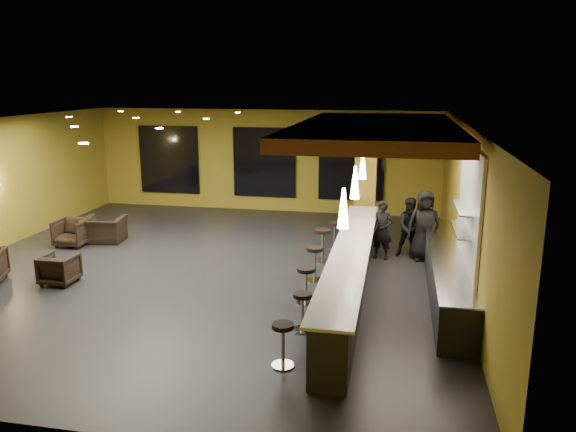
% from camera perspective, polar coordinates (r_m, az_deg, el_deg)
% --- Properties ---
extents(floor, '(12.00, 13.00, 0.10)m').
position_cam_1_polar(floor, '(13.87, -8.58, -5.53)').
color(floor, black).
rests_on(floor, ground).
extents(ceiling, '(12.00, 13.00, 0.10)m').
position_cam_1_polar(ceiling, '(13.14, -9.14, 9.47)').
color(ceiling, black).
extents(wall_back, '(12.00, 0.10, 3.50)m').
position_cam_1_polar(wall_back, '(19.58, -2.34, 5.65)').
color(wall_back, olive).
rests_on(wall_back, floor).
extents(wall_front, '(12.00, 0.10, 3.50)m').
position_cam_1_polar(wall_front, '(7.81, -25.47, -8.12)').
color(wall_front, olive).
rests_on(wall_front, floor).
extents(wall_right, '(0.10, 13.00, 3.50)m').
position_cam_1_polar(wall_right, '(12.70, 17.78, 0.62)').
color(wall_right, olive).
rests_on(wall_right, floor).
extents(wood_soffit, '(3.60, 8.00, 0.28)m').
position_cam_1_polar(wood_soffit, '(13.36, 8.97, 8.72)').
color(wood_soffit, '#984F2C').
rests_on(wood_soffit, ceiling).
extents(window_left, '(2.20, 0.06, 2.40)m').
position_cam_1_polar(window_left, '(20.58, -11.98, 5.62)').
color(window_left, black).
rests_on(window_left, wall_back).
extents(window_center, '(2.20, 0.06, 2.40)m').
position_cam_1_polar(window_center, '(19.48, -2.41, 5.46)').
color(window_center, black).
rests_on(window_center, wall_back).
extents(window_right, '(2.20, 0.06, 2.40)m').
position_cam_1_polar(window_right, '(19.01, 6.45, 5.18)').
color(window_right, black).
rests_on(window_right, wall_back).
extents(tile_backsplash, '(0.06, 3.20, 2.40)m').
position_cam_1_polar(tile_backsplash, '(11.66, 17.96, 0.75)').
color(tile_backsplash, white).
rests_on(tile_backsplash, wall_right).
extents(bar_counter, '(0.60, 8.00, 1.00)m').
position_cam_1_polar(bar_counter, '(12.01, 6.39, -5.73)').
color(bar_counter, black).
rests_on(bar_counter, floor).
extents(bar_top, '(0.78, 8.10, 0.05)m').
position_cam_1_polar(bar_top, '(11.85, 6.45, -3.34)').
color(bar_top, silver).
rests_on(bar_top, bar_counter).
extents(prep_counter, '(0.70, 6.00, 0.86)m').
position_cam_1_polar(prep_counter, '(12.53, 15.77, -5.69)').
color(prep_counter, black).
rests_on(prep_counter, floor).
extents(prep_top, '(0.72, 6.00, 0.03)m').
position_cam_1_polar(prep_top, '(12.39, 15.91, -3.71)').
color(prep_top, silver).
rests_on(prep_top, prep_counter).
extents(wall_shelf_lower, '(0.30, 1.50, 0.03)m').
position_cam_1_polar(wall_shelf_lower, '(11.54, 17.24, -1.37)').
color(wall_shelf_lower, silver).
rests_on(wall_shelf_lower, wall_right).
extents(wall_shelf_upper, '(0.30, 1.50, 0.03)m').
position_cam_1_polar(wall_shelf_upper, '(11.44, 17.40, 0.81)').
color(wall_shelf_upper, silver).
rests_on(wall_shelf_upper, wall_right).
extents(column, '(0.60, 0.60, 3.50)m').
position_cam_1_polar(column, '(16.16, 7.90, 3.83)').
color(column, olive).
rests_on(column, floor).
extents(pendant_0, '(0.20, 0.20, 0.70)m').
position_cam_1_polar(pendant_0, '(9.58, 5.65, 0.81)').
color(pendant_0, white).
rests_on(pendant_0, wood_soffit).
extents(pendant_1, '(0.20, 0.20, 0.70)m').
position_cam_1_polar(pendant_1, '(12.03, 6.82, 3.40)').
color(pendant_1, white).
rests_on(pendant_1, wood_soffit).
extents(pendant_2, '(0.20, 0.20, 0.70)m').
position_cam_1_polar(pendant_2, '(14.49, 7.60, 5.12)').
color(pendant_2, white).
rests_on(pendant_2, wood_soffit).
extents(staff_a, '(0.63, 0.49, 1.51)m').
position_cam_1_polar(staff_a, '(14.46, 9.56, -1.42)').
color(staff_a, black).
rests_on(staff_a, floor).
extents(staff_b, '(0.82, 0.68, 1.56)m').
position_cam_1_polar(staff_b, '(14.77, 12.38, -1.15)').
color(staff_b, black).
rests_on(staff_b, floor).
extents(staff_c, '(0.97, 0.72, 1.80)m').
position_cam_1_polar(staff_c, '(14.56, 13.66, -0.94)').
color(staff_c, black).
rests_on(staff_c, floor).
extents(armchair_b, '(0.72, 0.74, 0.68)m').
position_cam_1_polar(armchair_b, '(13.65, -22.20, -5.01)').
color(armchair_b, black).
rests_on(armchair_b, floor).
extents(armchair_c, '(0.82, 0.84, 0.75)m').
position_cam_1_polar(armchair_c, '(16.57, -21.10, -1.59)').
color(armchair_c, black).
rests_on(armchair_c, floor).
extents(armchair_d, '(1.22, 1.10, 0.71)m').
position_cam_1_polar(armchair_d, '(16.68, -18.20, -1.32)').
color(armchair_d, black).
rests_on(armchair_d, floor).
extents(bar_stool_0, '(0.37, 0.37, 0.73)m').
position_cam_1_polar(bar_stool_0, '(9.11, -0.52, -12.40)').
color(bar_stool_0, silver).
rests_on(bar_stool_0, floor).
extents(bar_stool_1, '(0.37, 0.37, 0.73)m').
position_cam_1_polar(bar_stool_1, '(10.31, 1.48, -9.20)').
color(bar_stool_1, silver).
rests_on(bar_stool_1, floor).
extents(bar_stool_2, '(0.39, 0.39, 0.77)m').
position_cam_1_polar(bar_stool_2, '(11.49, 1.84, -6.59)').
color(bar_stool_2, silver).
rests_on(bar_stool_2, floor).
extents(bar_stool_3, '(0.41, 0.41, 0.81)m').
position_cam_1_polar(bar_stool_3, '(12.75, 2.74, -4.42)').
color(bar_stool_3, silver).
rests_on(bar_stool_3, floor).
extents(bar_stool_4, '(0.43, 0.43, 0.85)m').
position_cam_1_polar(bar_stool_4, '(14.08, 3.56, -2.57)').
color(bar_stool_4, silver).
rests_on(bar_stool_4, floor).
extents(bar_stool_5, '(0.37, 0.37, 0.72)m').
position_cam_1_polar(bar_stool_5, '(15.26, 4.76, -1.62)').
color(bar_stool_5, silver).
rests_on(bar_stool_5, floor).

